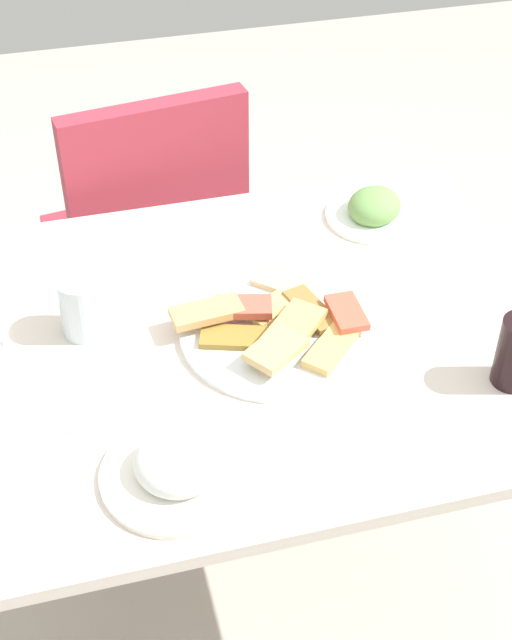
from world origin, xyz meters
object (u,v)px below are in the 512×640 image
(pide_platter, at_px, (279,327))
(paper_napkin, at_px, (19,461))
(fork, at_px, (20,468))
(spoon, at_px, (18,450))
(drinking_glass, at_px, (83,305))
(salad_plate_greens, at_px, (374,209))
(salad_plate_rice, at_px, (177,467))
(dining_chair, at_px, (150,238))
(dining_table, at_px, (242,370))

(pide_platter, relative_size, paper_napkin, 2.39)
(fork, height_order, spoon, same)
(drinking_glass, bearing_deg, spoon, -117.26)
(salad_plate_greens, bearing_deg, spoon, -148.14)
(salad_plate_rice, bearing_deg, drinking_glass, 104.15)
(salad_plate_rice, relative_size, drinking_glass, 2.06)
(drinking_glass, distance_m, paper_napkin, 0.30)
(dining_chair, distance_m, salad_plate_greens, 0.60)
(dining_table, bearing_deg, salad_plate_rice, -120.22)
(dining_table, bearing_deg, dining_chair, 95.83)
(pide_platter, relative_size, drinking_glass, 3.17)
(dining_table, height_order, salad_plate_greens, salad_plate_greens)
(pide_platter, relative_size, spoon, 1.98)
(salad_plate_greens, xyz_separation_m, salad_plate_rice, (-0.50, -0.55, -0.00))
(dining_chair, bearing_deg, drinking_glass, -108.29)
(dining_chair, bearing_deg, dining_table, -84.17)
(pide_platter, bearing_deg, dining_chair, 100.92)
(pide_platter, relative_size, salad_plate_rice, 1.54)
(salad_plate_greens, relative_size, paper_napkin, 1.32)
(drinking_glass, bearing_deg, dining_table, -16.33)
(salad_plate_greens, bearing_deg, fork, -146.12)
(paper_napkin, bearing_deg, dining_chair, 69.25)
(paper_napkin, bearing_deg, salad_plate_greens, 32.88)
(salad_plate_rice, xyz_separation_m, fork, (-0.22, 0.07, -0.01))
(fork, bearing_deg, dining_chair, 51.14)
(pide_platter, distance_m, spoon, 0.47)
(salad_plate_greens, bearing_deg, paper_napkin, -147.12)
(fork, bearing_deg, pide_platter, 5.23)
(dining_table, distance_m, drinking_glass, 0.30)
(pide_platter, distance_m, salad_plate_greens, 0.40)
(dining_table, xyz_separation_m, drinking_glass, (-0.25, 0.07, 0.14))
(salad_plate_rice, bearing_deg, spoon, 154.60)
(paper_napkin, distance_m, fork, 0.02)
(salad_plate_rice, distance_m, drinking_glass, 0.37)
(pide_platter, bearing_deg, salad_plate_rice, -130.56)
(dining_chair, relative_size, pide_platter, 2.69)
(dining_table, bearing_deg, drinking_glass, 163.67)
(pide_platter, bearing_deg, salad_plate_greens, 46.21)
(pide_platter, xyz_separation_m, paper_napkin, (-0.44, -0.18, -0.01))
(pide_platter, bearing_deg, drinking_glass, 163.75)
(dining_table, relative_size, salad_plate_greens, 5.68)
(spoon, bearing_deg, salad_plate_rice, -46.55)
(dining_chair, xyz_separation_m, pide_platter, (0.13, -0.66, 0.24))
(salad_plate_greens, relative_size, fork, 1.13)
(salad_plate_rice, bearing_deg, fork, 162.77)
(pide_platter, height_order, salad_plate_greens, salad_plate_greens)
(paper_napkin, relative_size, spoon, 0.83)
(dining_table, xyz_separation_m, pide_platter, (0.06, -0.02, 0.10))
(dining_chair, distance_m, paper_napkin, 0.92)
(drinking_glass, bearing_deg, salad_plate_rice, -75.85)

